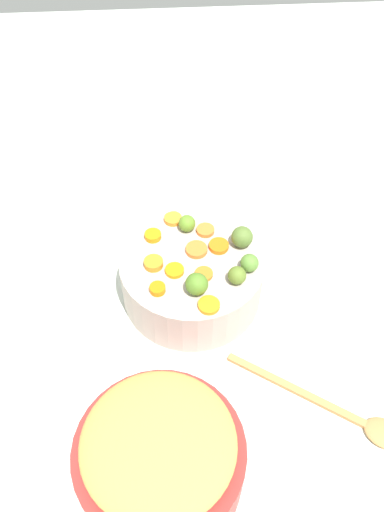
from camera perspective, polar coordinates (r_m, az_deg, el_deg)
The scene contains 20 objects.
tabletop at distance 0.99m, azimuth -0.81°, elevation -3.16°, with size 2.40×2.40×0.02m, color silver.
serving_bowl_carrots at distance 0.92m, azimuth 0.00°, elevation -2.37°, with size 0.25×0.25×0.10m, color #B5A69B.
metal_pot at distance 0.76m, azimuth -3.48°, elevation -21.91°, with size 0.23×0.23×0.10m, color red.
stuffing_mound at distance 0.69m, azimuth -3.77°, elevation -19.98°, with size 0.20×0.20×0.04m, color tan.
carrot_slice_0 at distance 0.88m, azimuth -4.30°, elevation -0.81°, with size 0.03×0.03×0.01m, color orange.
carrot_slice_1 at distance 0.84m, azimuth -3.85°, elevation -3.65°, with size 0.03×0.03×0.01m, color orange.
carrot_slice_2 at distance 0.82m, azimuth 1.89°, elevation -5.47°, with size 0.04×0.04×0.01m, color orange.
carrot_slice_3 at distance 0.95m, azimuth -2.13°, elevation 4.13°, with size 0.03×0.03×0.01m, color orange.
carrot_slice_4 at distance 0.90m, azimuth 0.50°, elevation 0.72°, with size 0.04×0.04×0.01m, color orange.
carrot_slice_5 at distance 0.93m, azimuth 1.50°, elevation 2.87°, with size 0.03×0.03×0.01m, color orange.
carrot_slice_6 at distance 0.92m, azimuth -4.36°, elevation 2.27°, with size 0.03×0.03×0.01m, color orange.
carrot_slice_7 at distance 0.87m, azimuth -1.95°, elevation -1.61°, with size 0.03×0.03×0.01m, color orange.
carrot_slice_8 at distance 0.86m, azimuth 1.31°, elevation -2.01°, with size 0.03×0.03×0.01m, color orange.
carrot_slice_9 at distance 0.90m, azimuth 2.99°, elevation 1.11°, with size 0.04×0.04×0.01m, color orange.
brussels_sprout_0 at distance 0.83m, azimuth 0.53°, elevation -3.13°, with size 0.04×0.04×0.04m, color #507C26.
brussels_sprout_1 at distance 0.87m, azimuth 6.40°, elevation -0.78°, with size 0.03×0.03×0.03m, color #568332.
brussels_sprout_2 at distance 0.90m, azimuth 5.62°, elevation 1.90°, with size 0.04×0.04×0.04m, color #54702F.
brussels_sprout_3 at distance 0.93m, azimuth -0.57°, elevation 3.64°, with size 0.03×0.03×0.03m, color #5C8627.
brussels_sprout_4 at distance 0.85m, azimuth 5.02°, elevation -2.16°, with size 0.03×0.03×0.03m, color #597428.
wooden_spoon at distance 0.87m, azimuth 16.89°, elevation -16.56°, with size 0.19×0.26×0.01m.
Camera 1 is at (0.61, -0.03, 0.79)m, focal length 36.03 mm.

